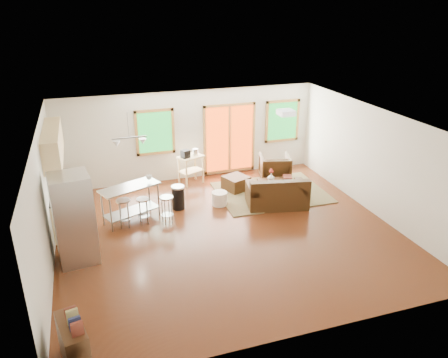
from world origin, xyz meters
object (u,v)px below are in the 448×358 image
object	(u,v)px
ottoman	(236,183)
coffee_table	(275,182)
loveseat	(277,195)
island	(130,197)
kitchen_cart	(190,160)
rug	(271,192)
armchair	(275,167)
refrigerator	(74,219)

from	to	relation	value
ottoman	coffee_table	bearing A→B (deg)	-28.03
loveseat	island	distance (m)	3.67
kitchen_cart	coffee_table	bearing A→B (deg)	-32.95
rug	loveseat	bearing A→B (deg)	-103.52
loveseat	rug	bearing A→B (deg)	88.12
armchair	coffee_table	bearing A→B (deg)	81.79
armchair	island	xyz separation A→B (m)	(-4.28, -1.22, 0.17)
loveseat	ottoman	xyz separation A→B (m)	(-0.66, 1.29, -0.12)
loveseat	coffee_table	bearing A→B (deg)	80.91
refrigerator	kitchen_cart	world-z (taller)	refrigerator
rug	ottoman	world-z (taller)	ottoman
armchair	island	world-z (taller)	island
coffee_table	kitchen_cart	size ratio (longest dim) A/B	0.88
rug	kitchen_cart	distance (m)	2.45
ottoman	kitchen_cart	world-z (taller)	kitchen_cart
rug	kitchen_cart	xyz separation A→B (m)	(-1.95, 1.31, 0.71)
armchair	kitchen_cart	world-z (taller)	kitchen_cart
island	kitchen_cart	distance (m)	2.56
loveseat	kitchen_cart	xyz separation A→B (m)	(-1.76, 2.11, 0.40)
island	kitchen_cart	size ratio (longest dim) A/B	1.42
rug	kitchen_cart	bearing A→B (deg)	146.05
island	loveseat	bearing A→B (deg)	-5.84
loveseat	refrigerator	bearing A→B (deg)	-156.34
coffee_table	armchair	world-z (taller)	armchair
ottoman	refrigerator	world-z (taller)	refrigerator
armchair	loveseat	bearing A→B (deg)	82.94
refrigerator	rug	bearing A→B (deg)	12.55
armchair	ottoman	size ratio (longest dim) A/B	1.45
loveseat	ottoman	size ratio (longest dim) A/B	2.76
rug	refrigerator	bearing A→B (deg)	-160.09
rug	island	distance (m)	3.90
loveseat	kitchen_cart	bearing A→B (deg)	141.43
refrigerator	loveseat	bearing A→B (deg)	4.66
rug	coffee_table	xyz separation A→B (m)	(0.10, -0.02, 0.29)
ottoman	rug	bearing A→B (deg)	-29.90
loveseat	ottoman	bearing A→B (deg)	128.86
ottoman	kitchen_cart	bearing A→B (deg)	143.13
armchair	rug	bearing A→B (deg)	75.38
coffee_table	ottoman	size ratio (longest dim) A/B	1.55
armchair	kitchen_cart	xyz separation A→B (m)	(-2.40, 0.51, 0.29)
rug	island	size ratio (longest dim) A/B	1.92
coffee_table	ottoman	world-z (taller)	ottoman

